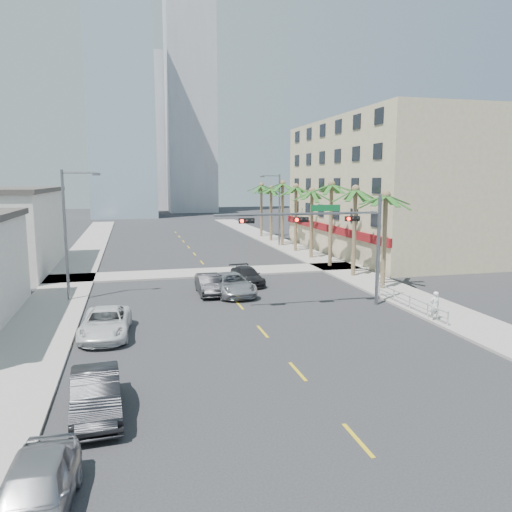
{
  "coord_description": "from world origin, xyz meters",
  "views": [
    {
      "loc": [
        -6.86,
        -21.76,
        8.34
      ],
      "look_at": [
        0.83,
        8.79,
        3.5
      ],
      "focal_mm": 35.0,
      "sensor_mm": 36.0,
      "label": 1
    }
  ],
  "objects_px": {
    "car_parked_near": "(34,492)",
    "car_lane_center": "(231,284)",
    "car_lane_left": "(209,284)",
    "car_lane_right": "(247,276)",
    "pedestrian": "(435,306)",
    "traffic_signal_mast": "(334,231)",
    "car_parked_far": "(106,323)",
    "car_parked_mid": "(96,394)"
  },
  "relations": [
    {
      "from": "traffic_signal_mast",
      "to": "car_lane_right",
      "type": "bearing_deg",
      "value": 114.0
    },
    {
      "from": "car_parked_near",
      "to": "car_lane_left",
      "type": "relative_size",
      "value": 1.02
    },
    {
      "from": "traffic_signal_mast",
      "to": "car_lane_center",
      "type": "height_order",
      "value": "traffic_signal_mast"
    },
    {
      "from": "car_parked_far",
      "to": "car_lane_right",
      "type": "xyz_separation_m",
      "value": [
        10.37,
        11.23,
        -0.06
      ]
    },
    {
      "from": "car_parked_near",
      "to": "pedestrian",
      "type": "bearing_deg",
      "value": 36.02
    },
    {
      "from": "car_parked_far",
      "to": "car_lane_right",
      "type": "bearing_deg",
      "value": 50.67
    },
    {
      "from": "car_lane_right",
      "to": "traffic_signal_mast",
      "type": "bearing_deg",
      "value": -70.98
    },
    {
      "from": "car_parked_mid",
      "to": "pedestrian",
      "type": "xyz_separation_m",
      "value": [
        18.59,
        7.44,
        0.22
      ]
    },
    {
      "from": "car_parked_mid",
      "to": "car_lane_center",
      "type": "distance_m",
      "value": 19.29
    },
    {
      "from": "car_lane_left",
      "to": "pedestrian",
      "type": "bearing_deg",
      "value": -41.5
    },
    {
      "from": "traffic_signal_mast",
      "to": "car_parked_mid",
      "type": "distance_m",
      "value": 19.04
    },
    {
      "from": "car_parked_near",
      "to": "car_parked_mid",
      "type": "height_order",
      "value": "car_parked_mid"
    },
    {
      "from": "car_parked_near",
      "to": "car_lane_left",
      "type": "bearing_deg",
      "value": 74.11
    },
    {
      "from": "car_lane_center",
      "to": "car_lane_right",
      "type": "height_order",
      "value": "car_lane_center"
    },
    {
      "from": "car_parked_mid",
      "to": "car_lane_center",
      "type": "relative_size",
      "value": 0.85
    },
    {
      "from": "car_parked_far",
      "to": "car_lane_center",
      "type": "xyz_separation_m",
      "value": [
        8.47,
        8.01,
        0.04
      ]
    },
    {
      "from": "traffic_signal_mast",
      "to": "car_lane_right",
      "type": "height_order",
      "value": "traffic_signal_mast"
    },
    {
      "from": "car_parked_far",
      "to": "car_parked_mid",
      "type": "bearing_deg",
      "value": -86.13
    },
    {
      "from": "car_parked_mid",
      "to": "car_parked_far",
      "type": "relative_size",
      "value": 0.89
    },
    {
      "from": "pedestrian",
      "to": "car_lane_left",
      "type": "bearing_deg",
      "value": -40.76
    },
    {
      "from": "car_parked_mid",
      "to": "car_lane_center",
      "type": "bearing_deg",
      "value": 60.36
    },
    {
      "from": "car_parked_near",
      "to": "car_parked_far",
      "type": "relative_size",
      "value": 0.85
    },
    {
      "from": "car_parked_near",
      "to": "car_lane_center",
      "type": "distance_m",
      "value": 24.73
    },
    {
      "from": "car_lane_left",
      "to": "car_lane_right",
      "type": "distance_m",
      "value": 4.41
    },
    {
      "from": "car_parked_mid",
      "to": "car_parked_far",
      "type": "height_order",
      "value": "car_parked_mid"
    },
    {
      "from": "car_lane_left",
      "to": "pedestrian",
      "type": "xyz_separation_m",
      "value": [
        11.8,
        -10.46,
        0.27
      ]
    },
    {
      "from": "car_parked_near",
      "to": "car_lane_center",
      "type": "height_order",
      "value": "car_lane_center"
    },
    {
      "from": "car_parked_far",
      "to": "car_lane_right",
      "type": "distance_m",
      "value": 15.28
    },
    {
      "from": "pedestrian",
      "to": "car_lane_right",
      "type": "bearing_deg",
      "value": -56.94
    },
    {
      "from": "traffic_signal_mast",
      "to": "car_lane_center",
      "type": "distance_m",
      "value": 8.86
    },
    {
      "from": "car_lane_right",
      "to": "pedestrian",
      "type": "bearing_deg",
      "value": -62.7
    },
    {
      "from": "traffic_signal_mast",
      "to": "car_lane_left",
      "type": "relative_size",
      "value": 2.48
    },
    {
      "from": "car_lane_center",
      "to": "car_parked_far",
      "type": "bearing_deg",
      "value": -142.41
    },
    {
      "from": "car_lane_left",
      "to": "car_lane_center",
      "type": "distance_m",
      "value": 1.69
    },
    {
      "from": "car_parked_far",
      "to": "pedestrian",
      "type": "bearing_deg",
      "value": -2.45
    },
    {
      "from": "car_parked_near",
      "to": "car_lane_center",
      "type": "xyz_separation_m",
      "value": [
        9.5,
        22.83,
        0.0
      ]
    },
    {
      "from": "car_lane_center",
      "to": "pedestrian",
      "type": "relative_size",
      "value": 3.29
    },
    {
      "from": "traffic_signal_mast",
      "to": "car_lane_left",
      "type": "xyz_separation_m",
      "value": [
        -7.28,
        5.81,
        -4.32
      ]
    },
    {
      "from": "car_lane_right",
      "to": "pedestrian",
      "type": "xyz_separation_m",
      "value": [
        8.3,
        -13.14,
        0.32
      ]
    },
    {
      "from": "car_lane_left",
      "to": "car_lane_center",
      "type": "bearing_deg",
      "value": -18.39
    },
    {
      "from": "traffic_signal_mast",
      "to": "car_lane_left",
      "type": "height_order",
      "value": "traffic_signal_mast"
    },
    {
      "from": "car_lane_left",
      "to": "car_lane_right",
      "type": "relative_size",
      "value": 0.95
    }
  ]
}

